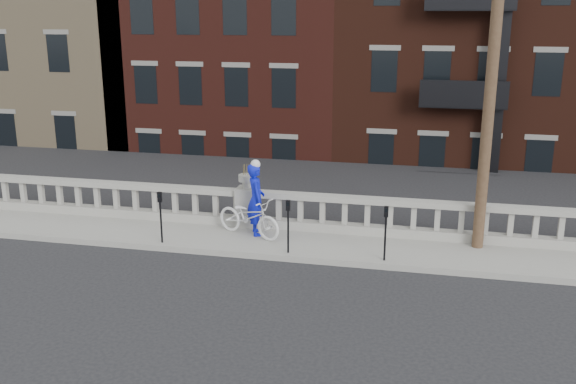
{
  "coord_description": "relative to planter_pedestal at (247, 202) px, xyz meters",
  "views": [
    {
      "loc": [
        4.81,
        -12.45,
        5.93
      ],
      "look_at": [
        1.34,
        3.2,
        1.41
      ],
      "focal_mm": 40.0,
      "sensor_mm": 36.0,
      "label": 1
    }
  ],
  "objects": [
    {
      "name": "ground",
      "position": [
        0.0,
        -3.95,
        -0.83
      ],
      "size": [
        120.0,
        120.0,
        0.0
      ],
      "primitive_type": "plane",
      "color": "black",
      "rests_on": "ground"
    },
    {
      "name": "parking_meter_b",
      "position": [
        1.57,
        -1.8,
        0.17
      ],
      "size": [
        0.1,
        0.09,
        1.36
      ],
      "color": "black",
      "rests_on": "sidewalk"
    },
    {
      "name": "sidewalk",
      "position": [
        0.0,
        -0.95,
        -0.76
      ],
      "size": [
        32.0,
        2.2,
        0.15
      ],
      "primitive_type": "cube",
      "color": "gray",
      "rests_on": "ground"
    },
    {
      "name": "parking_meter_c",
      "position": [
        3.95,
        -1.8,
        0.17
      ],
      "size": [
        0.1,
        0.09,
        1.36
      ],
      "color": "black",
      "rests_on": "sidewalk"
    },
    {
      "name": "utility_pole",
      "position": [
        6.2,
        -0.35,
        4.41
      ],
      "size": [
        1.6,
        0.28,
        10.0
      ],
      "color": "#422D1E",
      "rests_on": "sidewalk"
    },
    {
      "name": "bicycle",
      "position": [
        0.28,
        -0.79,
        -0.15
      ],
      "size": [
        2.12,
        1.45,
        1.05
      ],
      "primitive_type": "imported",
      "rotation": [
        0.0,
        0.0,
        1.16
      ],
      "color": "silver",
      "rests_on": "sidewalk"
    },
    {
      "name": "lower_level",
      "position": [
        0.56,
        19.09,
        1.8
      ],
      "size": [
        80.0,
        44.0,
        20.8
      ],
      "color": "#605E59",
      "rests_on": "ground"
    },
    {
      "name": "cyclist",
      "position": [
        0.43,
        -0.62,
        0.29
      ],
      "size": [
        0.71,
        0.83,
        1.94
      ],
      "primitive_type": "imported",
      "rotation": [
        0.0,
        0.0,
        1.98
      ],
      "color": "#0C16BC",
      "rests_on": "sidewalk"
    },
    {
      "name": "balustrade",
      "position": [
        0.0,
        0.0,
        -0.19
      ],
      "size": [
        28.0,
        0.34,
        1.03
      ],
      "color": "gray",
      "rests_on": "sidewalk"
    },
    {
      "name": "parking_meter_a",
      "position": [
        -1.78,
        -1.8,
        0.17
      ],
      "size": [
        0.1,
        0.09,
        1.36
      ],
      "color": "black",
      "rests_on": "sidewalk"
    },
    {
      "name": "planter_pedestal",
      "position": [
        0.0,
        0.0,
        0.0
      ],
      "size": [
        0.55,
        0.55,
        1.76
      ],
      "color": "gray",
      "rests_on": "sidewalk"
    }
  ]
}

